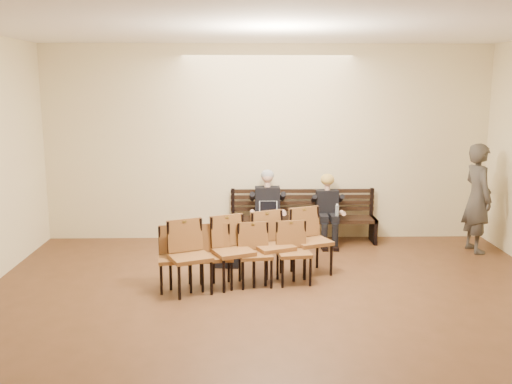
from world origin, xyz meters
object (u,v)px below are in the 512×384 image
laptop (269,216)px  seated_man (268,209)px  seated_woman (328,213)px  water_bottle (337,217)px  chair_row_front (254,249)px  bench (303,230)px  chair_row_back (236,256)px  passerby (478,190)px  bag (227,258)px

laptop → seated_man: bearing=87.4°
seated_woman → laptop: (-1.05, -0.18, 0.00)m
water_bottle → chair_row_front: (-1.46, -1.73, -0.06)m
bench → chair_row_front: bearing=-113.7°
seated_man → chair_row_back: size_ratio=0.61×
water_bottle → passerby: size_ratio=0.10×
seated_man → bag: bearing=-119.2°
passerby → chair_row_front: size_ratio=0.88×
bench → chair_row_back: chair_row_back is taller
bench → passerby: bearing=-11.8°
water_bottle → chair_row_back: bearing=-132.7°
bag → passerby: bearing=10.1°
passerby → chair_row_back: size_ratio=1.00×
bench → water_bottle: bearing=-34.4°
water_bottle → chair_row_front: size_ratio=0.09×
seated_man → chair_row_back: 2.19m
bag → seated_man: bearing=60.8°
bench → laptop: bearing=-154.7°
seated_man → bag: (-0.68, -1.22, -0.51)m
bench → chair_row_back: 2.53m
chair_row_back → water_bottle: bearing=39.3°
passerby → chair_row_back: bearing=105.5°
chair_row_front → chair_row_back: (-0.26, -0.14, -0.06)m
bag → passerby: size_ratio=0.18×
laptop → chair_row_front: bearing=-104.8°
chair_row_back → passerby: bearing=14.0°
water_bottle → bag: bearing=-152.5°
seated_man → water_bottle: 1.21m
bag → passerby: 4.35m
seated_woman → laptop: 1.07m
bag → chair_row_front: (0.41, -0.75, 0.35)m
bench → passerby: passerby is taller
bag → seated_woman: bearing=35.1°
water_bottle → seated_man: bearing=168.1°
seated_man → water_bottle: seated_man is taller
chair_row_front → bench: bearing=42.9°
chair_row_back → seated_woman: bearing=45.0°
chair_row_front → passerby: bearing=-1.9°
chair_row_front → laptop: bearing=57.6°
chair_row_front → bag: bearing=95.1°
water_bottle → laptop: bearing=176.7°
seated_woman → passerby: bearing=-11.1°
laptop → bag: size_ratio=0.83×
bench → chair_row_front: chair_row_front is taller
passerby → bag: bearing=93.5°
seated_woman → laptop: seated_woman is taller
bench → seated_woman: 0.55m
bench → bag: size_ratio=6.86×
bench → water_bottle: (0.54, -0.37, 0.33)m
laptop → bag: laptop is taller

